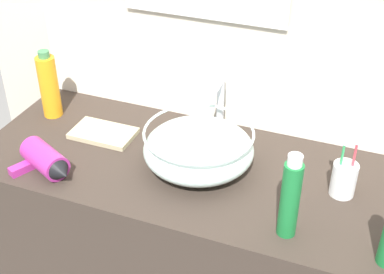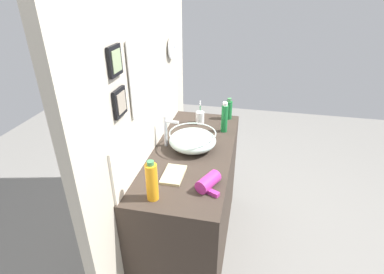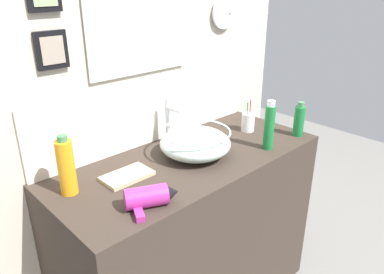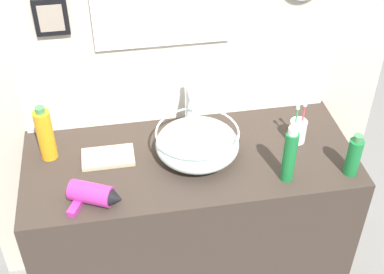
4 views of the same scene
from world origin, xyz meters
name	(u,v)px [view 4 (image 4 of 4)]	position (x,y,z in m)	size (l,w,h in m)	color
vanity_counter	(190,232)	(0.00, 0.00, 0.45)	(1.31, 0.56, 0.89)	#382D26
back_panel	(176,39)	(0.00, 0.31, 1.25)	(1.81, 0.10, 2.50)	beige
glass_bowl_sink	(197,143)	(0.03, 0.00, 0.96)	(0.33, 0.33, 0.12)	silver
faucet	(189,103)	(0.03, 0.18, 1.02)	(0.02, 0.11, 0.23)	silver
hair_drier	(94,195)	(-0.37, -0.19, 0.93)	(0.21, 0.15, 0.08)	#B22D8C
toothbrush_cup	(298,131)	(0.45, 0.03, 0.94)	(0.07, 0.07, 0.19)	white
spray_bottle	(45,134)	(-0.54, 0.10, 1.00)	(0.06, 0.06, 0.24)	orange
lotion_bottle	(290,155)	(0.34, -0.18, 1.01)	(0.05, 0.05, 0.24)	#197233
soap_dispenser	(354,156)	(0.59, -0.19, 0.97)	(0.05, 0.05, 0.18)	#197233
hand_towel	(108,157)	(-0.32, 0.04, 0.90)	(0.20, 0.12, 0.02)	tan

